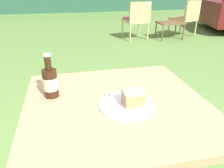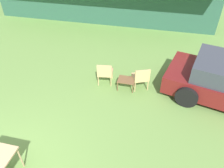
{
  "view_description": "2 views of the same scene",
  "coord_description": "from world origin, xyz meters",
  "px_view_note": "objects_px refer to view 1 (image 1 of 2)",
  "views": [
    {
      "loc": [
        -0.22,
        -0.88,
        1.24
      ],
      "look_at": [
        0.0,
        0.1,
        0.76
      ],
      "focal_mm": 35.0,
      "sensor_mm": 36.0,
      "label": 1
    },
    {
      "loc": [
        3.1,
        -1.98,
        4.71
      ],
      "look_at": [
        1.96,
        2.84,
        0.9
      ],
      "focal_mm": 35.0,
      "sensor_mm": 36.0,
      "label": 2
    }
  ],
  "objects_px": {
    "wicker_chair_plain": "(186,16)",
    "patio_table": "(116,114)",
    "cake_on_plate": "(129,102)",
    "garden_side_table": "(170,24)",
    "wicker_chair_cushioned": "(137,18)",
    "cola_bottle_near": "(50,82)"
  },
  "relations": [
    {
      "from": "wicker_chair_plain",
      "to": "patio_table",
      "type": "distance_m",
      "value": 4.8
    },
    {
      "from": "wicker_chair_plain",
      "to": "patio_table",
      "type": "height_order",
      "value": "wicker_chair_plain"
    },
    {
      "from": "wicker_chair_plain",
      "to": "cake_on_plate",
      "type": "xyz_separation_m",
      "value": [
        -2.63,
        -4.02,
        0.26
      ]
    },
    {
      "from": "wicker_chair_cushioned",
      "to": "patio_table",
      "type": "bearing_deg",
      "value": 62.66
    },
    {
      "from": "wicker_chair_cushioned",
      "to": "patio_table",
      "type": "distance_m",
      "value": 4.25
    },
    {
      "from": "wicker_chair_plain",
      "to": "cola_bottle_near",
      "type": "distance_m",
      "value": 4.88
    },
    {
      "from": "wicker_chair_cushioned",
      "to": "cake_on_plate",
      "type": "height_order",
      "value": "wicker_chair_cushioned"
    },
    {
      "from": "patio_table",
      "to": "cake_on_plate",
      "type": "xyz_separation_m",
      "value": [
        0.05,
        -0.05,
        0.09
      ]
    },
    {
      "from": "wicker_chair_cushioned",
      "to": "wicker_chair_plain",
      "type": "relative_size",
      "value": 1.0
    },
    {
      "from": "garden_side_table",
      "to": "patio_table",
      "type": "distance_m",
      "value": 4.45
    },
    {
      "from": "patio_table",
      "to": "wicker_chair_cushioned",
      "type": "bearing_deg",
      "value": 70.18
    },
    {
      "from": "cake_on_plate",
      "to": "garden_side_table",
      "type": "bearing_deg",
      "value": 60.94
    },
    {
      "from": "wicker_chair_cushioned",
      "to": "patio_table",
      "type": "height_order",
      "value": "wicker_chair_cushioned"
    },
    {
      "from": "patio_table",
      "to": "cola_bottle_near",
      "type": "xyz_separation_m",
      "value": [
        -0.3,
        0.13,
        0.14
      ]
    },
    {
      "from": "garden_side_table",
      "to": "cake_on_plate",
      "type": "height_order",
      "value": "cake_on_plate"
    },
    {
      "from": "wicker_chair_plain",
      "to": "cola_bottle_near",
      "type": "height_order",
      "value": "cola_bottle_near"
    },
    {
      "from": "wicker_chair_cushioned",
      "to": "cola_bottle_near",
      "type": "xyz_separation_m",
      "value": [
        -1.74,
        -3.86,
        0.32
      ]
    },
    {
      "from": "garden_side_table",
      "to": "wicker_chair_plain",
      "type": "bearing_deg",
      "value": 15.43
    },
    {
      "from": "wicker_chair_plain",
      "to": "garden_side_table",
      "type": "xyz_separation_m",
      "value": [
        -0.47,
        -0.13,
        -0.14
      ]
    },
    {
      "from": "wicker_chair_cushioned",
      "to": "garden_side_table",
      "type": "relative_size",
      "value": 1.48
    },
    {
      "from": "garden_side_table",
      "to": "patio_table",
      "type": "height_order",
      "value": "patio_table"
    },
    {
      "from": "wicker_chair_plain",
      "to": "garden_side_table",
      "type": "bearing_deg",
      "value": -7.0
    }
  ]
}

